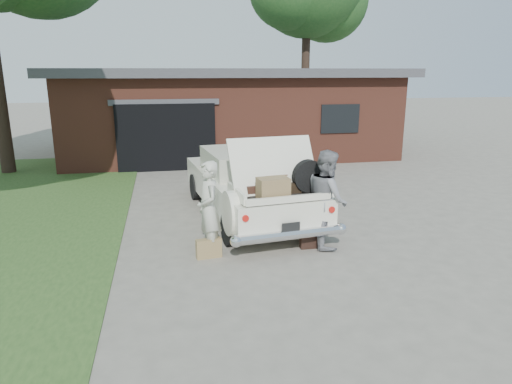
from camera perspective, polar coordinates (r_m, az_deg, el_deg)
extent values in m
plane|color=gray|center=(8.04, 0.86, -8.69)|extent=(90.00, 90.00, 0.00)
cube|color=brown|center=(18.95, -3.64, 9.66)|extent=(12.00, 7.00, 3.00)
cube|color=#4C4C51|center=(18.87, -3.72, 14.66)|extent=(12.80, 7.80, 0.30)
cube|color=black|center=(15.39, -11.13, 6.71)|extent=(3.20, 0.30, 2.20)
cube|color=#4C4C51|center=(15.21, -11.34, 10.97)|extent=(3.50, 0.12, 0.18)
cube|color=black|center=(16.43, 10.45, 9.00)|extent=(1.40, 0.08, 1.00)
cylinder|color=#38281E|center=(25.45, 6.17, 14.55)|extent=(0.44, 0.44, 6.20)
sphere|color=#315A25|center=(26.67, 8.91, 22.59)|extent=(4.36, 4.36, 4.36)
cube|color=silver|center=(10.38, -1.01, 0.43)|extent=(2.47, 5.19, 0.65)
cube|color=beige|center=(10.53, -1.51, 3.85)|extent=(1.87, 2.18, 0.52)
cube|color=black|center=(11.43, -2.88, 4.61)|extent=(1.55, 0.26, 0.44)
cube|color=black|center=(9.65, 0.11, 2.71)|extent=(1.55, 0.26, 0.44)
cylinder|color=black|center=(8.67, -3.25, -4.58)|extent=(0.30, 0.68, 0.66)
cylinder|color=black|center=(9.25, 7.36, -3.42)|extent=(0.30, 0.68, 0.66)
cylinder|color=black|center=(11.85, -7.51, 0.66)|extent=(0.30, 0.68, 0.66)
cylinder|color=black|center=(12.28, 0.57, 1.30)|extent=(0.30, 0.68, 0.66)
cylinder|color=silver|center=(8.15, 4.32, -5.36)|extent=(2.06, 0.42, 0.18)
cylinder|color=#A5140F|center=(7.83, -1.39, -3.25)|extent=(0.13, 0.11, 0.12)
cylinder|color=#A5140F|center=(8.42, 9.35, -2.12)|extent=(0.13, 0.11, 0.12)
cube|color=black|center=(8.08, 4.39, -4.41)|extent=(0.34, 0.06, 0.17)
cube|color=black|center=(8.55, 2.74, -0.35)|extent=(1.67, 1.27, 0.04)
cube|color=silver|center=(8.28, -2.43, -0.14)|extent=(0.19, 1.10, 0.18)
cube|color=silver|center=(8.84, 7.60, 0.70)|extent=(0.19, 1.10, 0.18)
cube|color=silver|center=(8.04, 4.13, -0.92)|extent=(1.60, 0.25, 0.12)
cube|color=silver|center=(8.67, 2.17, 3.36)|extent=(1.74, 0.81, 1.01)
cube|color=#44271D|center=(8.55, 0.39, 0.42)|extent=(0.59, 0.42, 0.18)
cube|color=olive|center=(8.17, 2.15, 0.46)|extent=(0.59, 0.42, 0.38)
cube|color=black|center=(8.67, 3.36, 0.63)|extent=(0.65, 0.46, 0.19)
cube|color=#8E6448|center=(8.73, 2.35, 1.82)|extent=(0.45, 0.32, 0.15)
cylinder|color=black|center=(8.65, 6.59, 2.00)|extent=(0.63, 0.23, 0.62)
imported|color=beige|center=(8.09, -5.95, -2.14)|extent=(0.51, 0.68, 1.72)
imported|color=gray|center=(8.59, 8.85, -0.81)|extent=(0.74, 0.93, 1.83)
cube|color=#9F8351|center=(8.18, -5.92, -7.02)|extent=(0.47, 0.20, 0.35)
cube|color=black|center=(8.63, 6.96, -5.89)|extent=(0.44, 0.14, 0.34)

